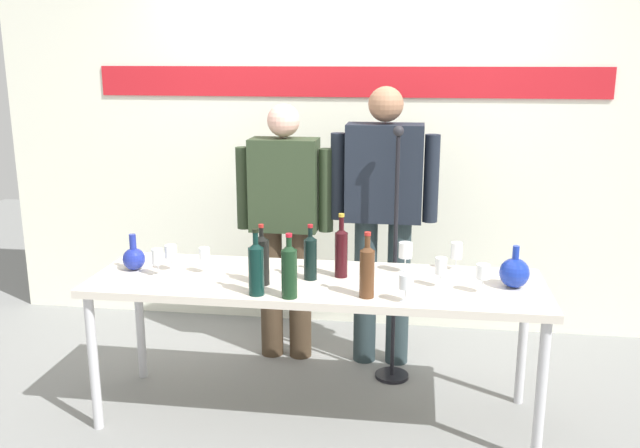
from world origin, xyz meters
TOP-DOWN VIEW (x-y plane):
  - ground_plane at (0.00, 0.00)m, footprint 10.00×10.00m
  - back_wall at (0.00, 1.38)m, footprint 4.88×0.11m
  - display_table at (0.00, 0.00)m, footprint 2.31×0.69m
  - decanter_blue_left at (-0.98, 0.02)m, footprint 0.12×0.12m
  - decanter_blue_right at (0.98, 0.02)m, footprint 0.15×0.15m
  - presenter_left at (-0.30, 0.72)m, footprint 0.60×0.22m
  - presenter_right at (0.30, 0.72)m, footprint 0.64×0.22m
  - wine_bottle_0 at (-0.08, -0.28)m, footprint 0.07×0.07m
  - wine_bottle_1 at (-0.25, -0.27)m, footprint 0.07×0.07m
  - wine_bottle_2 at (-0.03, -0.00)m, footprint 0.07×0.07m
  - wine_bottle_3 at (-0.25, -0.11)m, footprint 0.07×0.07m
  - wine_bottle_4 at (0.12, 0.06)m, footprint 0.07×0.07m
  - wine_bottle_5 at (0.28, -0.22)m, footprint 0.07×0.07m
  - wine_glass_left_0 at (-0.78, 0.04)m, footprint 0.06×0.06m
  - wine_glass_left_1 at (-0.59, 0.02)m, footprint 0.06×0.06m
  - wine_glass_left_2 at (-0.82, -0.05)m, footprint 0.06×0.06m
  - wine_glass_right_0 at (0.45, 0.18)m, footprint 0.07×0.07m
  - wine_glass_right_1 at (0.46, -0.26)m, footprint 0.07×0.07m
  - wine_glass_right_2 at (0.72, 0.27)m, footprint 0.06×0.06m
  - wine_glass_right_3 at (0.63, -0.03)m, footprint 0.06×0.06m
  - wine_glass_right_4 at (0.82, -0.09)m, footprint 0.07×0.07m
  - microphone_stand at (0.38, 0.50)m, footprint 0.20×0.20m

SIDE VIEW (x-z plane):
  - ground_plane at x=0.00m, z-range 0.00..0.00m
  - microphone_stand at x=0.38m, z-range -0.25..1.25m
  - display_table at x=0.00m, z-range 0.32..1.09m
  - decanter_blue_left at x=-0.98m, z-range 0.73..0.93m
  - decanter_blue_right at x=0.98m, z-range 0.73..0.95m
  - wine_glass_right_1 at x=0.46m, z-range 0.79..0.93m
  - wine_glass_left_2 at x=-0.82m, z-range 0.79..0.93m
  - wine_glass_left_0 at x=-0.78m, z-range 0.79..0.93m
  - wine_glass_left_1 at x=-0.59m, z-range 0.79..0.93m
  - wine_glass_right_2 at x=0.72m, z-range 0.79..0.94m
  - wine_glass_right_4 at x=0.82m, z-range 0.80..0.94m
  - wine_glass_right_3 at x=0.63m, z-range 0.79..0.94m
  - wine_glass_right_0 at x=0.45m, z-range 0.80..0.96m
  - wine_bottle_2 at x=-0.03m, z-range 0.74..1.03m
  - wine_bottle_3 at x=-0.25m, z-range 0.74..1.05m
  - wine_bottle_5 at x=0.28m, z-range 0.74..1.06m
  - wine_bottle_0 at x=-0.08m, z-range 0.75..1.06m
  - wine_bottle_1 at x=-0.25m, z-range 0.74..1.06m
  - wine_bottle_4 at x=0.12m, z-range 0.74..1.07m
  - presenter_left at x=-0.30m, z-range 0.11..1.71m
  - presenter_right at x=0.30m, z-range 0.14..1.84m
  - back_wall at x=0.00m, z-range 0.00..3.00m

